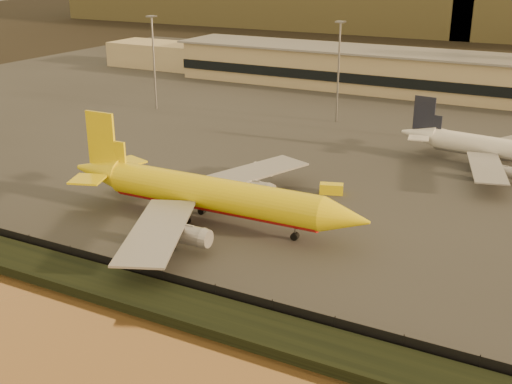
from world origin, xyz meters
TOP-DOWN VIEW (x-y plane):
  - ground at (0.00, 0.00)m, footprint 900.00×900.00m
  - embankment at (0.00, -17.00)m, footprint 320.00×7.00m
  - tarmac at (0.00, 95.00)m, footprint 320.00×220.00m
  - perimeter_fence at (0.00, -13.00)m, footprint 300.00×0.05m
  - terminal_building at (-14.52, 125.55)m, footprint 202.00×25.00m
  - apron_light_masts at (15.00, 75.00)m, footprint 152.20×12.20m
  - dhl_cargo_jet at (-4.01, 8.10)m, footprint 53.68×52.73m
  - white_narrowbody_jet at (33.91, 59.89)m, footprint 44.14×42.76m
  - gse_vehicle_yellow at (8.62, 29.75)m, footprint 4.60×3.14m
  - gse_vehicle_white at (-7.45, 33.86)m, footprint 4.59×2.37m

SIDE VIEW (x-z plane):
  - ground at x=0.00m, z-range 0.00..0.00m
  - tarmac at x=0.00m, z-range 0.00..0.20m
  - embankment at x=0.00m, z-range 0.00..1.40m
  - gse_vehicle_yellow at x=8.62m, z-range 0.20..2.10m
  - gse_vehicle_white at x=-7.45m, z-range 0.20..2.19m
  - perimeter_fence at x=0.00m, z-range 0.20..2.40m
  - white_narrowbody_jet at x=33.91m, z-range -2.35..10.32m
  - dhl_cargo_jet at x=-4.01m, z-range -3.04..13.04m
  - terminal_building at x=-14.52m, z-range -0.05..12.55m
  - apron_light_masts at x=15.00m, z-range 3.00..28.40m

